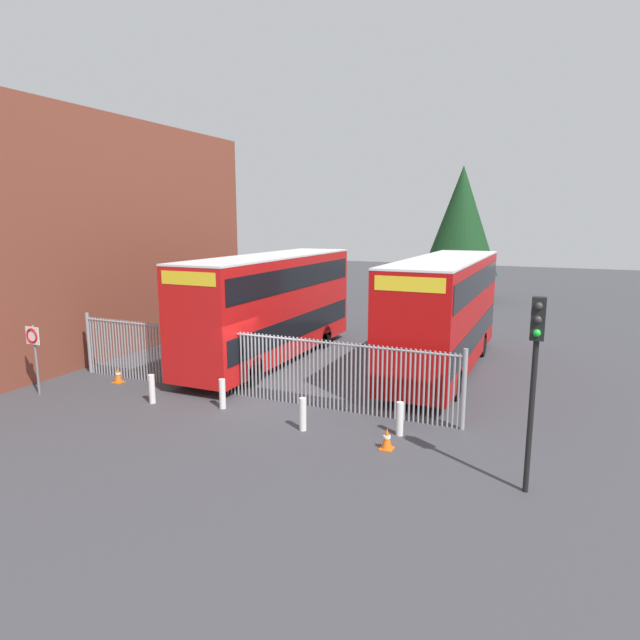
# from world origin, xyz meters

# --- Properties ---
(ground_plane) EXTENTS (100.00, 100.00, 0.00)m
(ground_plane) POSITION_xyz_m (0.00, 8.00, 0.00)
(ground_plane) COLOR #3D3D42
(depot_building_brick) EXTENTS (6.41, 21.15, 10.13)m
(depot_building_brick) POSITION_xyz_m (-11.87, 1.15, 5.06)
(depot_building_brick) COLOR brown
(depot_building_brick) RESTS_ON ground
(palisade_fence) EXTENTS (14.33, 0.14, 2.35)m
(palisade_fence) POSITION_xyz_m (-0.89, 0.00, 1.18)
(palisade_fence) COLOR gray
(palisade_fence) RESTS_ON ground
(double_decker_bus_near_gate) EXTENTS (2.54, 10.81, 4.42)m
(double_decker_bus_near_gate) POSITION_xyz_m (-2.45, 4.52, 2.42)
(double_decker_bus_near_gate) COLOR red
(double_decker_bus_near_gate) RESTS_ON ground
(double_decker_bus_behind_fence_left) EXTENTS (2.54, 10.81, 4.42)m
(double_decker_bus_behind_fence_left) POSITION_xyz_m (4.43, 5.88, 2.42)
(double_decker_bus_behind_fence_left) COLOR #B70C0C
(double_decker_bus_behind_fence_left) RESTS_ON ground
(bollard_near_left) EXTENTS (0.20, 0.20, 0.95)m
(bollard_near_left) POSITION_xyz_m (-3.34, -1.84, 0.47)
(bollard_near_left) COLOR silver
(bollard_near_left) RESTS_ON ground
(bollard_center_front) EXTENTS (0.20, 0.20, 0.95)m
(bollard_center_front) POSITION_xyz_m (-0.98, -1.33, 0.47)
(bollard_center_front) COLOR silver
(bollard_center_front) RESTS_ON ground
(bollard_near_right) EXTENTS (0.20, 0.20, 0.95)m
(bollard_near_right) POSITION_xyz_m (2.12, -1.91, 0.47)
(bollard_near_right) COLOR silver
(bollard_near_right) RESTS_ON ground
(bollard_far_right) EXTENTS (0.20, 0.20, 0.95)m
(bollard_far_right) POSITION_xyz_m (4.70, -1.14, 0.47)
(bollard_far_right) COLOR silver
(bollard_far_right) RESTS_ON ground
(traffic_cone_by_gate) EXTENTS (0.34, 0.34, 0.59)m
(traffic_cone_by_gate) POSITION_xyz_m (4.66, -2.18, 0.29)
(traffic_cone_by_gate) COLOR orange
(traffic_cone_by_gate) RESTS_ON ground
(traffic_cone_mid_forecourt) EXTENTS (0.34, 0.34, 0.59)m
(traffic_cone_mid_forecourt) POSITION_xyz_m (-5.99, -0.61, 0.29)
(traffic_cone_mid_forecourt) COLOR orange
(traffic_cone_mid_forecourt) RESTS_ON ground
(speed_limit_sign_post) EXTENTS (0.60, 0.14, 2.40)m
(speed_limit_sign_post) POSITION_xyz_m (-7.48, -2.75, 1.78)
(speed_limit_sign_post) COLOR slate
(speed_limit_sign_post) RESTS_ON ground
(traffic_light_kerbside) EXTENTS (0.28, 0.33, 4.30)m
(traffic_light_kerbside) POSITION_xyz_m (8.08, -3.07, 2.99)
(traffic_light_kerbside) COLOR black
(traffic_light_kerbside) RESTS_ON ground
(tree_tall_back) EXTENTS (5.47, 5.47, 9.69)m
(tree_tall_back) POSITION_xyz_m (1.56, 25.74, 5.78)
(tree_tall_back) COLOR #4C3823
(tree_tall_back) RESTS_ON ground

